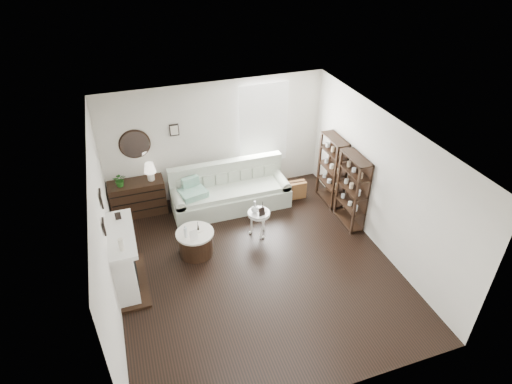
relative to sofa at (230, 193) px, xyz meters
name	(u,v)px	position (x,y,z in m)	size (l,w,h in m)	color
room	(248,127)	(0.64, 0.62, 1.26)	(5.50, 5.50, 5.50)	black
fireplace	(124,261)	(-2.41, -1.78, 0.21)	(0.50, 1.40, 1.84)	white
shelf_unit_far	(332,170)	(2.23, -0.53, 0.47)	(0.30, 0.80, 1.60)	black
shelf_unit_near	(352,191)	(2.23, -1.43, 0.47)	(0.30, 0.80, 1.60)	black
sofa	(230,193)	(0.00, 0.00, 0.00)	(2.60, 0.90, 1.01)	#B7C2AD
quilt	(193,193)	(-0.85, -0.13, 0.26)	(0.55, 0.45, 0.14)	#258859
suitcase	(293,190)	(1.46, -0.18, -0.13)	(0.61, 0.20, 0.41)	brown
dresser	(138,198)	(-1.98, 0.39, 0.06)	(1.18, 0.51, 0.79)	black
table_lamp	(150,172)	(-1.64, 0.39, 0.65)	(0.25, 0.25, 0.40)	beige
potted_plant	(120,180)	(-2.27, 0.34, 0.60)	(0.27, 0.24, 0.30)	#1F5718
drum_table	(196,242)	(-1.08, -1.35, -0.08)	(0.73, 0.73, 0.51)	black
pedestal_table	(259,214)	(0.28, -1.19, 0.17)	(0.46, 0.46, 0.55)	white
eiffel_drum	(198,226)	(-1.00, -1.30, 0.26)	(0.10, 0.10, 0.17)	black
bottle_drum	(185,231)	(-1.26, -1.43, 0.31)	(0.06, 0.06, 0.27)	silver
card_frame_drum	(194,235)	(-1.13, -1.53, 0.27)	(0.15, 0.01, 0.20)	white
eiffel_ped	(263,207)	(0.37, -1.16, 0.32)	(0.11, 0.11, 0.19)	black
flask_ped	(255,207)	(0.20, -1.17, 0.36)	(0.15, 0.15, 0.27)	silver
card_frame_ped	(262,212)	(0.30, -1.30, 0.31)	(0.13, 0.01, 0.18)	black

